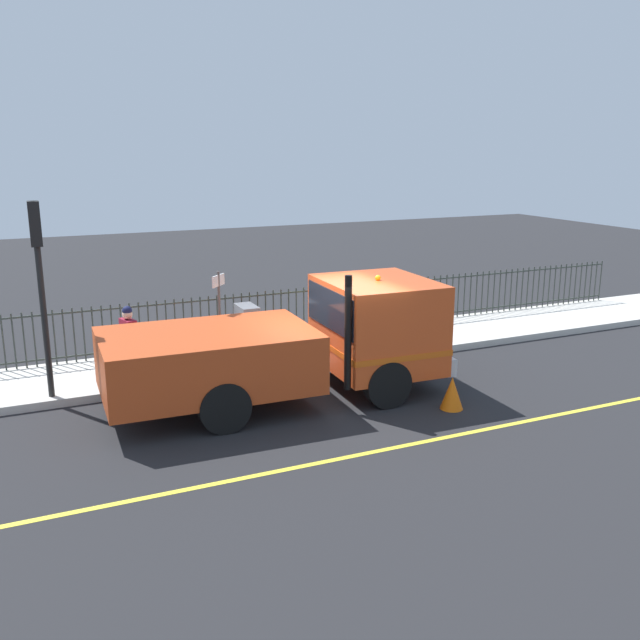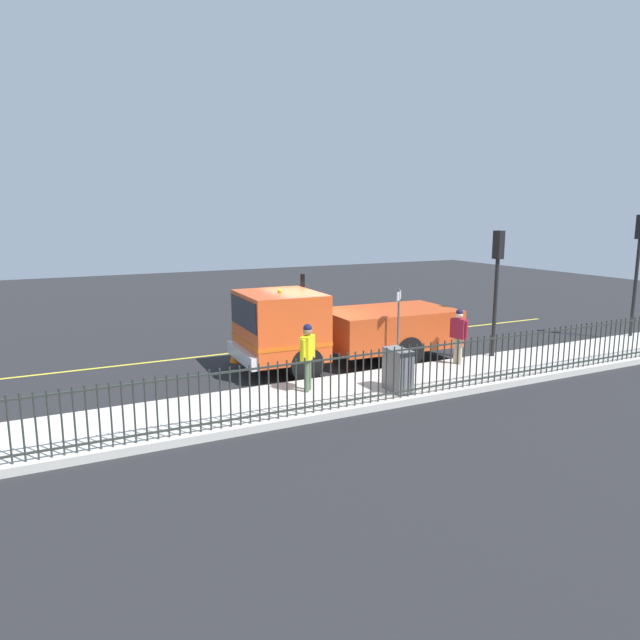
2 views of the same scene
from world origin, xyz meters
TOP-DOWN VIEW (x-y plane):
  - ground_plane at (0.00, 0.00)m, footprint 60.10×60.10m
  - sidewalk_slab at (2.98, 0.00)m, footprint 2.62×27.32m
  - lane_marking at (-2.71, 0.00)m, footprint 0.12×24.59m
  - work_truck at (0.21, 0.41)m, footprint 2.76×6.98m
  - worker_standing at (2.62, -1.45)m, footprint 0.49×0.50m
  - pedestrian_distant at (2.23, 3.64)m, footprint 0.60×0.32m
  - iron_fence at (4.12, 0.00)m, footprint 0.04×23.26m
  - traffic_light_near at (1.95, 5.27)m, footprint 0.30×0.22m
  - traffic_light_mid at (1.92, 11.90)m, footprint 0.32×0.24m
  - utility_cabinet at (3.61, 0.57)m, footprint 0.80×0.43m
  - traffic_cone at (-1.58, -1.91)m, footprint 0.46×0.46m
  - street_sign at (1.84, 1.77)m, footprint 0.38×0.37m

SIDE VIEW (x-z plane):
  - ground_plane at x=0.00m, z-range 0.00..0.00m
  - lane_marking at x=-2.71m, z-range 0.00..0.01m
  - sidewalk_slab at x=2.98m, z-range 0.00..0.17m
  - traffic_cone at x=-1.58m, z-range 0.00..0.65m
  - utility_cabinet at x=3.61m, z-range 0.17..1.25m
  - iron_fence at x=4.12m, z-range 0.18..1.47m
  - pedestrian_distant at x=2.23m, z-range 0.36..2.00m
  - worker_standing at x=2.62m, z-range 0.36..2.08m
  - work_truck at x=0.21m, z-range -0.09..2.63m
  - street_sign at x=1.84m, z-range 0.46..2.76m
  - traffic_light_near at x=1.95m, z-range 0.99..4.87m
  - traffic_light_mid at x=1.92m, z-range 1.07..5.41m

